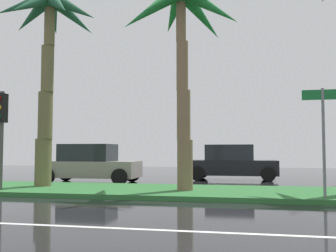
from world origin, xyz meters
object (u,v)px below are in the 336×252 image
(palm_tree_centre_left, at_px, (182,24))
(street_name_sign, at_px, (323,127))
(palm_tree_mid_left, at_px, (48,33))
(car_in_traffic_second, at_px, (232,163))
(traffic_signal_median_left, at_px, (1,122))
(car_in_traffic_leading, at_px, (90,164))

(palm_tree_centre_left, bearing_deg, street_name_sign, -15.64)
(palm_tree_mid_left, distance_m, palm_tree_centre_left, 5.06)
(palm_tree_centre_left, distance_m, car_in_traffic_second, 8.68)
(palm_tree_mid_left, xyz_separation_m, traffic_signal_median_left, (-0.82, -1.50, -3.37))
(traffic_signal_median_left, distance_m, car_in_traffic_second, 10.97)
(traffic_signal_median_left, bearing_deg, palm_tree_centre_left, 10.66)
(palm_tree_mid_left, distance_m, car_in_traffic_leading, 6.14)
(car_in_traffic_second, bearing_deg, palm_tree_mid_left, -132.91)
(street_name_sign, xyz_separation_m, car_in_traffic_second, (-2.93, 8.29, -1.25))
(traffic_signal_median_left, height_order, street_name_sign, traffic_signal_median_left)
(palm_tree_mid_left, xyz_separation_m, palm_tree_centre_left, (5.05, -0.40, -0.13))
(traffic_signal_median_left, bearing_deg, palm_tree_mid_left, 61.27)
(car_in_traffic_leading, height_order, car_in_traffic_second, same)
(car_in_traffic_leading, distance_m, car_in_traffic_second, 6.85)
(traffic_signal_median_left, distance_m, street_name_sign, 10.02)
(traffic_signal_median_left, height_order, car_in_traffic_second, traffic_signal_median_left)
(palm_tree_centre_left, height_order, traffic_signal_median_left, palm_tree_centre_left)
(palm_tree_centre_left, relative_size, car_in_traffic_leading, 1.64)
(traffic_signal_median_left, bearing_deg, car_in_traffic_leading, 79.64)
(palm_tree_mid_left, relative_size, car_in_traffic_leading, 1.71)
(palm_tree_mid_left, height_order, car_in_traffic_leading, palm_tree_mid_left)
(palm_tree_centre_left, height_order, street_name_sign, palm_tree_centre_left)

